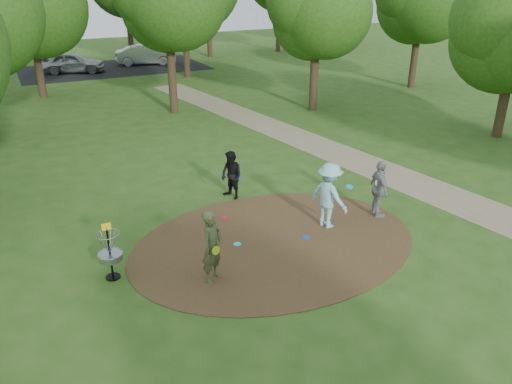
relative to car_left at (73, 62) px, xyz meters
name	(u,v)px	position (x,y,z in m)	size (l,w,h in m)	color
ground	(275,243)	(1.12, -29.40, -0.76)	(100.00, 100.00, 0.00)	#2D5119
dirt_clearing	(275,242)	(1.12, -29.40, -0.75)	(8.40, 8.40, 0.02)	#47301C
footpath	(402,179)	(7.62, -27.40, -0.76)	(2.00, 40.00, 0.01)	#8C7A5B
parking_lot	(114,68)	(3.12, 0.60, -0.76)	(14.00, 8.00, 0.01)	black
player_observer_with_disc	(212,247)	(-1.15, -30.33, 0.18)	(0.82, 0.77, 1.89)	#4C5531
player_throwing_with_disc	(329,196)	(3.01, -29.23, 0.25)	(1.34, 1.46, 2.02)	#9BDBE7
player_walking_with_disc	(231,175)	(1.28, -26.06, 0.06)	(0.84, 0.95, 1.65)	black
player_waiting_with_disc	(379,189)	(4.78, -29.38, 0.16)	(0.73, 1.17, 1.85)	#959598
disc_ground_cyan	(237,244)	(0.10, -29.04, -0.73)	(0.22, 0.22, 0.02)	#1CDEE3
disc_ground_blue	(306,237)	(2.04, -29.59, -0.73)	(0.22, 0.22, 0.02)	blue
disc_ground_red	(224,218)	(0.42, -27.38, -0.73)	(0.22, 0.22, 0.02)	red
car_left	(73,62)	(0.00, 0.00, 0.00)	(1.80, 4.48, 1.53)	#A2A4A9
car_right	(146,55)	(5.85, 0.97, 0.02)	(1.66, 4.75, 1.56)	#ADB2B5
disc_golf_basket	(109,247)	(-3.38, -29.10, 0.11)	(0.63, 0.63, 1.54)	black
tree_ring	(194,20)	(2.40, -20.15, 4.48)	(37.18, 46.15, 9.76)	#332316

